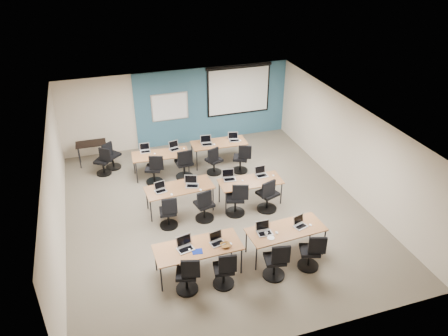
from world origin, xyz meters
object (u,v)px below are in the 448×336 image
object	(u,v)px
task_chair_7	(268,198)
laptop_10	(207,142)
laptop_7	(261,173)
task_chair_11	(241,161)
training_table_back_left	(161,155)
laptop_1	(217,240)
training_table_front_right	(286,231)
task_chair_6	(237,201)
laptop_9	(174,147)
laptop_2	(264,230)
training_table_back_right	(219,144)
laptop_6	(229,177)
spare_chair_b	(104,163)
training_table_mid_right	(250,182)
laptop_5	(192,183)
laptop_11	(234,138)
laptop_3	(300,224)
task_chair_3	(311,254)
task_chair_10	(214,163)
task_chair_5	(204,207)
task_chair_2	(276,263)
laptop_8	(145,150)
task_chair_4	(169,215)
task_chair_0	(188,277)
training_table_front_left	(198,248)
utility_table	(91,145)
task_chair_9	(184,166)
task_chair_1	(225,272)
laptop_0	(185,246)
laptop_4	(160,189)
projector_screen	(239,87)
whiteboard	(170,107)
task_chair_8	(155,171)

from	to	relation	value
task_chair_7	laptop_10	distance (m)	3.23
laptop_7	task_chair_11	distance (m)	1.60
training_table_back_left	laptop_1	bearing A→B (deg)	-81.36
training_table_front_right	task_chair_6	xyz separation A→B (m)	(-0.57, 1.89, -0.27)
laptop_9	laptop_2	bearing A→B (deg)	-91.65
training_table_back_right	laptop_6	size ratio (longest dim) A/B	5.19
task_chair_6	laptop_9	bearing A→B (deg)	127.18
task_chair_11	spare_chair_b	world-z (taller)	task_chair_11
training_table_front_right	training_table_mid_right	size ratio (longest dim) A/B	1.05
laptop_5	laptop_6	size ratio (longest dim) A/B	1.01
laptop_1	laptop_11	bearing A→B (deg)	54.48
laptop_3	laptop_10	world-z (taller)	laptop_10
task_chair_3	task_chair_10	world-z (taller)	task_chair_3
task_chair_5	task_chair_11	bearing A→B (deg)	37.12
task_chair_2	spare_chair_b	xyz separation A→B (m)	(-3.27, 5.90, -0.01)
laptop_8	laptop_3	bearing A→B (deg)	-57.97
task_chair_4	laptop_6	xyz separation A→B (m)	(1.88, 0.69, 0.40)
training_table_mid_right	task_chair_0	bearing A→B (deg)	-129.96
laptop_3	task_chair_11	bearing A→B (deg)	72.85
training_table_mid_right	laptop_9	bearing A→B (deg)	123.77
training_table_front_left	utility_table	distance (m)	6.36
training_table_back_left	task_chair_2	world-z (taller)	task_chair_2
training_table_front_left	laptop_8	world-z (taller)	laptop_8
task_chair_9	training_table_back_left	bearing A→B (deg)	140.16
task_chair_1	task_chair_2	bearing A→B (deg)	4.32
laptop_9	task_chair_10	bearing A→B (deg)	-45.48
training_table_front_right	training_table_back_left	bearing A→B (deg)	110.71
laptop_5	task_chair_10	xyz separation A→B (m)	(1.11, 1.61, -0.40)
laptop_9	laptop_11	size ratio (longest dim) A/B	0.96
laptop_1	task_chair_4	xyz separation A→B (m)	(-0.74, 1.85, -0.39)
task_chair_6	laptop_10	size ratio (longest dim) A/B	2.83
task_chair_3	task_chair_10	distance (m)	4.91
training_table_mid_right	laptop_9	distance (m)	3.03
laptop_8	training_table_back_left	bearing A→B (deg)	-35.72
laptop_0	task_chair_6	xyz separation A→B (m)	(1.85, 1.82, -0.38)
laptop_4	task_chair_4	xyz separation A→B (m)	(0.06, -0.68, -0.39)
training_table_mid_right	projector_screen	bearing A→B (deg)	76.67
laptop_9	task_chair_11	world-z (taller)	task_chair_11
whiteboard	utility_table	bearing A→B (deg)	-168.53
training_table_back_right	spare_chair_b	size ratio (longest dim) A/B	1.87
laptop_3	task_chair_8	distance (m)	5.01
laptop_3	task_chair_3	world-z (taller)	task_chair_3
projector_screen	task_chair_3	bearing A→B (deg)	-96.33
training_table_back_right	task_chair_4	world-z (taller)	task_chair_4
training_table_back_left	utility_table	size ratio (longest dim) A/B	1.83
task_chair_9	utility_table	bearing A→B (deg)	140.52
laptop_5	projector_screen	bearing A→B (deg)	75.42
laptop_1	task_chair_11	world-z (taller)	task_chair_11
task_chair_2	utility_table	world-z (taller)	task_chair_2
laptop_8	task_chair_8	size ratio (longest dim) A/B	0.32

